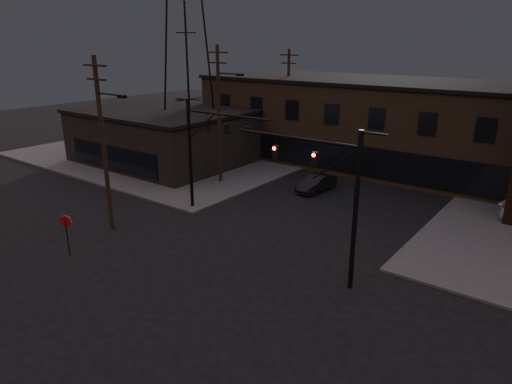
# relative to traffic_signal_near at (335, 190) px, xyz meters

# --- Properties ---
(ground) EXTENTS (140.00, 140.00, 0.00)m
(ground) POSITION_rel_traffic_signal_near_xyz_m (-5.36, -4.50, -4.93)
(ground) COLOR black
(ground) RESTS_ON ground
(sidewalk_nw) EXTENTS (30.00, 30.00, 0.15)m
(sidewalk_nw) POSITION_rel_traffic_signal_near_xyz_m (-27.36, 17.50, -4.86)
(sidewalk_nw) COLOR #474744
(sidewalk_nw) RESTS_ON ground
(building_row) EXTENTS (40.00, 12.00, 8.00)m
(building_row) POSITION_rel_traffic_signal_near_xyz_m (-5.36, 23.50, -0.93)
(building_row) COLOR brown
(building_row) RESTS_ON ground
(building_left) EXTENTS (16.00, 12.00, 5.00)m
(building_left) POSITION_rel_traffic_signal_near_xyz_m (-25.36, 11.50, -2.43)
(building_left) COLOR black
(building_left) RESTS_ON ground
(traffic_signal_near) EXTENTS (7.12, 0.24, 8.00)m
(traffic_signal_near) POSITION_rel_traffic_signal_near_xyz_m (0.00, 0.00, 0.00)
(traffic_signal_near) COLOR black
(traffic_signal_near) RESTS_ON ground
(traffic_signal_far) EXTENTS (7.12, 0.24, 8.00)m
(traffic_signal_far) POSITION_rel_traffic_signal_near_xyz_m (-12.07, 3.50, 0.08)
(traffic_signal_far) COLOR black
(traffic_signal_far) RESTS_ON ground
(stop_sign) EXTENTS (0.72, 0.33, 2.48)m
(stop_sign) POSITION_rel_traffic_signal_near_xyz_m (-13.36, -6.49, -3.09)
(stop_sign) COLOR black
(stop_sign) RESTS_ON ground
(utility_pole_near) EXTENTS (3.70, 0.28, 11.00)m
(utility_pole_near) POSITION_rel_traffic_signal_near_xyz_m (-14.79, -2.50, 0.94)
(utility_pole_near) COLOR black
(utility_pole_near) RESTS_ON ground
(utility_pole_mid) EXTENTS (3.70, 0.28, 11.50)m
(utility_pole_mid) POSITION_rel_traffic_signal_near_xyz_m (-15.79, 9.50, 1.19)
(utility_pole_mid) COLOR black
(utility_pole_mid) RESTS_ON ground
(utility_pole_far) EXTENTS (2.20, 0.28, 11.00)m
(utility_pole_far) POSITION_rel_traffic_signal_near_xyz_m (-16.86, 21.50, 0.85)
(utility_pole_far) COLOR black
(utility_pole_far) RESTS_ON ground
(transmission_tower) EXTENTS (7.00, 7.00, 25.00)m
(transmission_tower) POSITION_rel_traffic_signal_near_xyz_m (-23.36, 13.50, 7.57)
(transmission_tower) COLOR black
(transmission_tower) RESTS_ON ground
(car_crossing) EXTENTS (1.80, 4.16, 1.33)m
(car_crossing) POSITION_rel_traffic_signal_near_xyz_m (-8.00, 12.46, -4.27)
(car_crossing) COLOR black
(car_crossing) RESTS_ON ground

